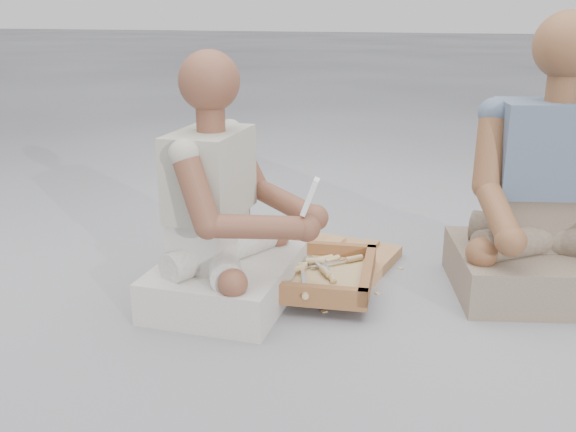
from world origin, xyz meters
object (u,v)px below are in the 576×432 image
(tool_tray, at_px, (295,273))
(companion, at_px, (551,205))
(carved_panel, at_px, (308,255))
(craftsman, at_px, (223,221))

(tool_tray, relative_size, companion, 0.62)
(carved_panel, distance_m, tool_tray, 0.31)
(carved_panel, xyz_separation_m, companion, (0.88, -0.01, 0.30))
(tool_tray, relative_size, craftsman, 0.71)
(craftsman, distance_m, companion, 1.14)
(carved_panel, height_order, tool_tray, tool_tray)
(tool_tray, distance_m, craftsman, 0.34)
(companion, bearing_deg, tool_tray, 3.35)
(craftsman, xyz_separation_m, companion, (1.05, 0.44, 0.03))
(craftsman, relative_size, companion, 0.88)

